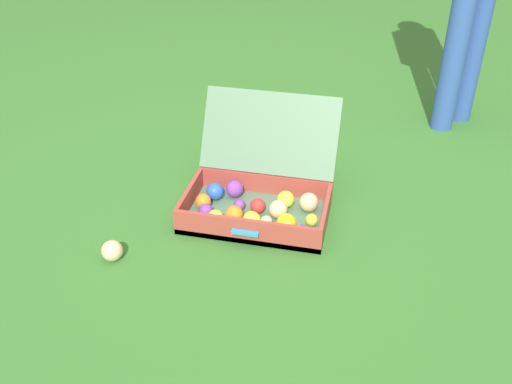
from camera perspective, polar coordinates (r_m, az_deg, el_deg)
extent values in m
plane|color=#336B28|center=(2.43, 1.28, -3.24)|extent=(16.00, 16.00, 0.00)
cube|color=#4C7051|center=(2.45, 0.00, -2.42)|extent=(0.61, 0.37, 0.03)
cube|color=#9E3D33|center=(2.50, -6.63, -0.68)|extent=(0.02, 0.37, 0.12)
cube|color=#9E3D33|center=(2.39, 6.93, -2.42)|extent=(0.02, 0.37, 0.12)
cube|color=#9E3D33|center=(2.29, -0.97, -3.96)|extent=(0.57, 0.02, 0.12)
cube|color=#9E3D33|center=(2.57, 0.86, 0.61)|extent=(0.57, 0.02, 0.12)
cube|color=#4C7051|center=(2.55, 1.39, 5.91)|extent=(0.61, 0.21, 0.33)
cube|color=teal|center=(2.27, -1.10, -4.11)|extent=(0.11, 0.02, 0.02)
sphere|color=blue|center=(2.53, -4.12, 0.07)|extent=(0.08, 0.08, 0.08)
sphere|color=#D1B784|center=(2.45, 5.30, -1.02)|extent=(0.08, 0.08, 0.08)
sphere|color=orange|center=(2.38, -2.19, -2.23)|extent=(0.07, 0.07, 0.07)
sphere|color=red|center=(2.44, 0.17, -1.40)|extent=(0.07, 0.07, 0.07)
sphere|color=purple|center=(2.46, -1.67, -1.28)|extent=(0.05, 0.05, 0.05)
sphere|color=#CCDB38|center=(2.37, -4.08, -2.55)|extent=(0.07, 0.07, 0.07)
sphere|color=orange|center=(2.47, -5.29, -0.93)|extent=(0.07, 0.07, 0.07)
sphere|color=#D1B784|center=(2.40, 2.22, -1.75)|extent=(0.08, 0.08, 0.08)
sphere|color=#CCDB38|center=(2.38, 5.62, -2.73)|extent=(0.05, 0.05, 0.05)
sphere|color=#CCDB38|center=(2.35, -0.44, -2.80)|extent=(0.07, 0.07, 0.07)
sphere|color=#D1B784|center=(2.35, 0.98, -2.98)|extent=(0.05, 0.05, 0.05)
sphere|color=purple|center=(2.32, 4.56, -3.83)|extent=(0.05, 0.05, 0.05)
sphere|color=purple|center=(2.42, -5.05, -1.88)|extent=(0.06, 0.06, 0.06)
sphere|color=#CCDB38|center=(2.47, 2.98, -0.73)|extent=(0.08, 0.08, 0.08)
sphere|color=purple|center=(2.54, -2.14, 0.32)|extent=(0.08, 0.08, 0.08)
sphere|color=yellow|center=(2.32, 3.05, -3.15)|extent=(0.08, 0.08, 0.08)
sphere|color=#D1B784|center=(2.29, -14.18, -5.70)|extent=(0.08, 0.08, 0.08)
cylinder|color=#2D4C93|center=(3.37, 20.98, 13.66)|extent=(0.12, 0.12, 0.87)
cylinder|color=#2D4C93|center=(3.22, 19.28, 13.15)|extent=(0.12, 0.12, 0.87)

